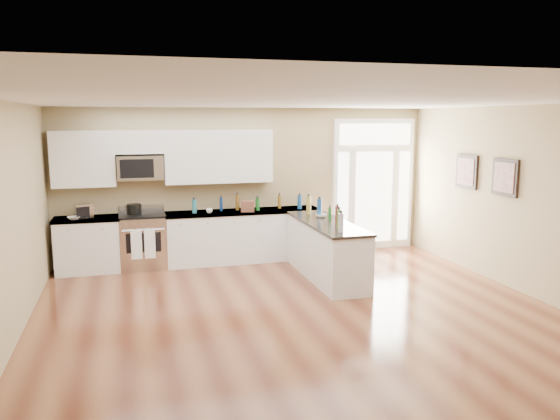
% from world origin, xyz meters
% --- Properties ---
extents(ground, '(8.00, 8.00, 0.00)m').
position_xyz_m(ground, '(0.00, 0.00, 0.00)').
color(ground, '#562818').
extents(room_shell, '(8.00, 8.00, 8.00)m').
position_xyz_m(room_shell, '(0.00, 0.00, 1.71)').
color(room_shell, tan).
rests_on(room_shell, ground).
extents(back_cabinet_left, '(1.10, 0.66, 0.94)m').
position_xyz_m(back_cabinet_left, '(-2.87, 3.69, 0.44)').
color(back_cabinet_left, silver).
rests_on(back_cabinet_left, ground).
extents(back_cabinet_right, '(2.85, 0.66, 0.94)m').
position_xyz_m(back_cabinet_right, '(-0.16, 3.69, 0.44)').
color(back_cabinet_right, silver).
rests_on(back_cabinet_right, ground).
extents(peninsula_cabinet, '(0.69, 2.32, 0.94)m').
position_xyz_m(peninsula_cabinet, '(0.93, 2.24, 0.43)').
color(peninsula_cabinet, silver).
rests_on(peninsula_cabinet, ground).
extents(upper_cabinet_left, '(1.04, 0.33, 0.95)m').
position_xyz_m(upper_cabinet_left, '(-2.88, 3.83, 1.93)').
color(upper_cabinet_left, silver).
rests_on(upper_cabinet_left, room_shell).
extents(upper_cabinet_right, '(1.94, 0.33, 0.95)m').
position_xyz_m(upper_cabinet_right, '(-0.57, 3.83, 1.93)').
color(upper_cabinet_right, silver).
rests_on(upper_cabinet_right, room_shell).
extents(upper_cabinet_short, '(0.82, 0.33, 0.40)m').
position_xyz_m(upper_cabinet_short, '(-1.95, 3.83, 2.20)').
color(upper_cabinet_short, silver).
rests_on(upper_cabinet_short, room_shell).
extents(microwave, '(0.78, 0.41, 0.42)m').
position_xyz_m(microwave, '(-1.95, 3.80, 1.76)').
color(microwave, silver).
rests_on(microwave, room_shell).
extents(entry_door, '(1.70, 0.10, 2.60)m').
position_xyz_m(entry_door, '(2.55, 3.95, 1.30)').
color(entry_door, white).
rests_on(entry_door, ground).
extents(wall_art_near, '(0.05, 0.58, 0.58)m').
position_xyz_m(wall_art_near, '(3.47, 2.20, 1.70)').
color(wall_art_near, black).
rests_on(wall_art_near, room_shell).
extents(wall_art_far, '(0.05, 0.58, 0.58)m').
position_xyz_m(wall_art_far, '(3.47, 1.20, 1.70)').
color(wall_art_far, black).
rests_on(wall_art_far, room_shell).
extents(kitchen_range, '(0.79, 0.70, 1.08)m').
position_xyz_m(kitchen_range, '(-1.96, 3.69, 0.48)').
color(kitchen_range, silver).
rests_on(kitchen_range, ground).
extents(stockpot, '(0.26, 0.26, 0.19)m').
position_xyz_m(stockpot, '(-2.09, 3.77, 1.05)').
color(stockpot, black).
rests_on(stockpot, kitchen_range).
extents(toaster_oven, '(0.33, 0.30, 0.24)m').
position_xyz_m(toaster_oven, '(-2.91, 3.68, 1.06)').
color(toaster_oven, silver).
rests_on(toaster_oven, back_cabinet_left).
extents(cardboard_box, '(0.27, 0.22, 0.19)m').
position_xyz_m(cardboard_box, '(-0.11, 3.55, 1.04)').
color(cardboard_box, brown).
rests_on(cardboard_box, back_cabinet_right).
extents(bowl_left, '(0.22, 0.22, 0.05)m').
position_xyz_m(bowl_left, '(-3.06, 3.56, 0.97)').
color(bowl_left, white).
rests_on(bowl_left, back_cabinet_left).
extents(bowl_peninsula, '(0.24, 0.24, 0.06)m').
position_xyz_m(bowl_peninsula, '(0.98, 2.65, 0.97)').
color(bowl_peninsula, white).
rests_on(bowl_peninsula, peninsula_cabinet).
extents(cup_counter, '(0.13, 0.13, 0.09)m').
position_xyz_m(cup_counter, '(-0.80, 3.58, 0.98)').
color(cup_counter, white).
rests_on(cup_counter, back_cabinet_right).
extents(counter_bottles, '(2.16, 2.44, 0.32)m').
position_xyz_m(counter_bottles, '(0.50, 2.88, 1.08)').
color(counter_bottles, '#19591E').
rests_on(counter_bottles, back_cabinet_right).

